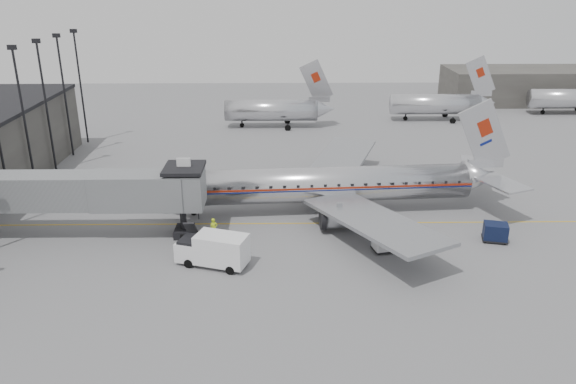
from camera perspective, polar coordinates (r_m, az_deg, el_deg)
name	(u,v)px	position (r m, az deg, el deg)	size (l,w,h in m)	color
ground	(289,253)	(47.24, 0.10, -6.20)	(160.00, 160.00, 0.00)	slate
hangar	(529,85)	(113.31, 23.30, 9.93)	(30.00, 12.00, 6.00)	#3C3A37
apron_line	(320,223)	(52.77, 3.25, -3.18)	(0.15, 60.00, 0.01)	gold
jet_bridge	(96,192)	(51.41, -18.88, 0.02)	(21.00, 6.20, 7.10)	#5B5D5F
floodlight_masts	(10,119)	(62.58, -26.38, 6.63)	(0.90, 42.25, 15.25)	black
distant_aircraft_near	(272,109)	(86.09, -1.59, 8.38)	(16.39, 3.20, 10.26)	silver
distant_aircraft_mid	(436,103)	(93.38, 14.80, 8.70)	(16.39, 3.20, 10.26)	silver
distant_aircraft_far	(573,98)	(105.89, 26.98, 8.53)	(16.39, 3.20, 10.26)	silver
airliner	(334,184)	(54.66, 4.66, 0.79)	(34.72, 32.09, 10.98)	silver
service_van	(213,249)	(45.15, -7.62, -5.76)	(6.10, 3.86, 2.68)	white
baggage_cart_navy	(495,232)	(52.13, 20.32, -3.82)	(2.40, 2.03, 1.64)	black
baggage_cart_white	(385,242)	(47.90, 9.80, -5.06)	(2.20, 1.86, 1.51)	silver
ramp_worker	(214,228)	(49.87, -7.55, -3.68)	(0.67, 0.44, 1.85)	#D1F21C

